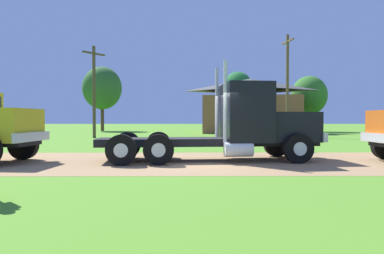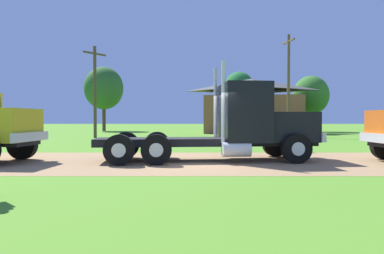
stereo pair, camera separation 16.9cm
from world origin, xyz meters
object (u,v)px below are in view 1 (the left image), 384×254
Objects in this scene: utility_pole_far at (287,83)px; visitor_far_side at (286,132)px; shed_building at (250,107)px; utility_pole_near at (94,89)px; truck_foreground_white at (242,125)px.

visitor_far_side is at bearing -105.96° from utility_pole_far.
visitor_far_side is 0.14× the size of shed_building.
utility_pole_far is (1.68, -9.15, 1.77)m from shed_building.
visitor_far_side is 0.19× the size of utility_pole_far.
visitor_far_side is 0.22× the size of utility_pole_near.
visitor_far_side is at bearing -43.09° from utility_pole_near.
utility_pole_near reaches higher than shed_building.
shed_building is 9.47m from utility_pole_far.
truck_foreground_white is 4.72m from visitor_far_side.
utility_pole_near reaches higher than visitor_far_side.
utility_pole_far is at bearing 74.04° from visitor_far_side.
truck_foreground_white is 19.07m from utility_pole_far.
visitor_far_side is 17.56m from utility_pole_near.
utility_pole_near is 0.84× the size of utility_pole_far.
shed_building is at bearing 84.39° from visitor_far_side.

